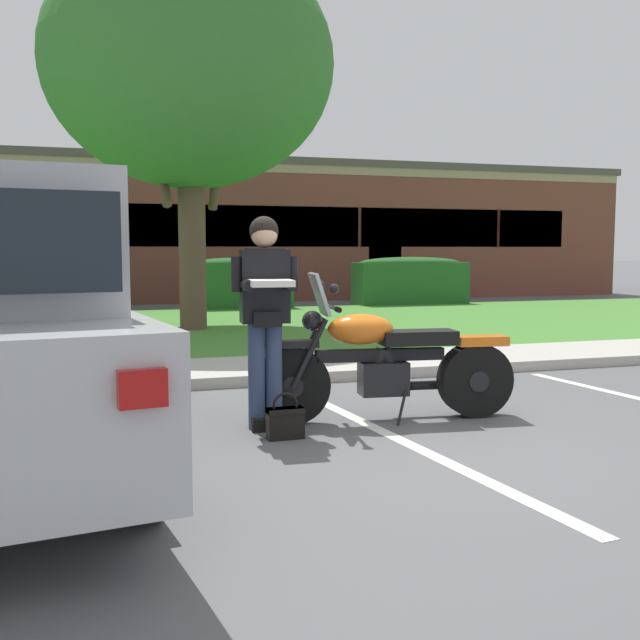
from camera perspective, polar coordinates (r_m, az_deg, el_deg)
The scene contains 13 objects.
ground_plane at distance 5.64m, azimuth 7.32°, elevation -9.41°, with size 140.00×140.00×0.00m, color #565659.
curb_strip at distance 8.10m, azimuth -0.71°, elevation -4.37°, with size 60.00×0.20×0.12m, color #B7B2A8.
concrete_walk at distance 8.90m, azimuth -2.29°, elevation -3.60°, with size 60.00×1.50×0.08m, color #B7B2A8.
grass_lawn at distance 13.45m, azimuth -7.55°, elevation -0.59°, with size 60.00×7.88×0.06m, color #478433.
stall_stripe_1 at distance 5.79m, azimuth 5.81°, elevation -8.97°, with size 0.12×4.40×0.01m, color silver.
motorcycle at distance 6.30m, azimuth 5.76°, elevation -3.28°, with size 2.24×0.82×1.26m.
rider_person at distance 5.90m, azimuth -4.24°, elevation 1.20°, with size 0.53×0.60×1.70m.
handbag at distance 5.71m, azimuth -2.68°, elevation -7.69°, with size 0.28×0.13×0.36m.
shade_tree at distance 13.35m, azimuth -10.02°, elevation 18.72°, with size 4.87×4.87×6.61m.
hedge_center_left at distance 17.24m, azimuth -20.66°, elevation 2.50°, with size 3.18×0.90×1.24m.
hedge_center_right at distance 17.56m, azimuth -6.21°, elevation 2.87°, with size 2.41×0.90×1.24m.
hedge_right at distance 18.91m, azimuth 6.96°, elevation 3.05°, with size 2.88×0.90×1.24m.
brick_building at distance 23.85m, azimuth -10.50°, elevation 6.66°, with size 26.26×8.18×3.93m.
Camera 1 is at (-2.30, -4.94, 1.45)m, focal length 41.63 mm.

